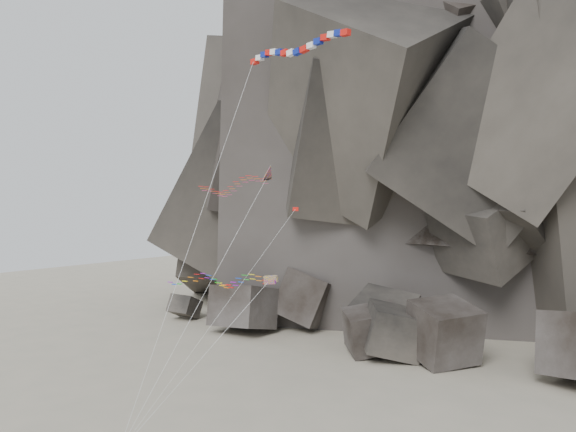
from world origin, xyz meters
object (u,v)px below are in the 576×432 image
Objects in this scene: banner_kite at (294,50)px; parafoil_kite at (214,280)px; delta_kite at (229,186)px; pennant_kite at (257,261)px.

banner_kite is 22.33m from parafoil_kite.
banner_kite reaches higher than delta_kite.
banner_kite reaches higher than parafoil_kite.
parafoil_kite is (-9.88, 0.80, -20.01)m from banner_kite.
banner_kite is at bearing 22.60° from pennant_kite.
banner_kite is at bearing -24.62° from delta_kite.
delta_kite is 12.36m from pennant_kite.
parafoil_kite is at bearing -75.98° from delta_kite.
delta_kite is at bearing 170.90° from banner_kite.
delta_kite is at bearing 130.29° from pennant_kite.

